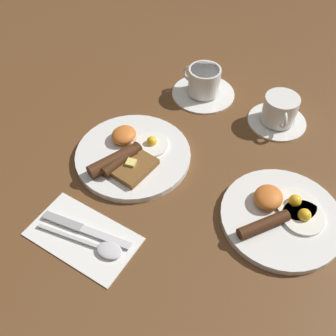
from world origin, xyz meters
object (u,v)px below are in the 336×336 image
Objects in this scene: breakfast_plate_near at (131,155)px; teacup_near at (204,84)px; breakfast_plate_far at (281,215)px; knife at (81,228)px; spoon at (101,247)px; teacup_far at (279,112)px.

breakfast_plate_near is 1.57× the size of teacup_near.
breakfast_plate_far is 1.46× the size of teacup_near.
breakfast_plate_near is at bearing 88.03° from knife.
breakfast_plate_near reaches higher than spoon.
breakfast_plate_near is 1.08× the size of breakfast_plate_far.
teacup_far is at bearing 135.02° from breakfast_plate_near.
knife is at bearing -28.74° from teacup_far.
teacup_near reaches higher than breakfast_plate_far.
breakfast_plate_far is at bearing 26.46° from knife.
teacup_near reaches higher than spoon.
knife is 0.06m from spoon.
breakfast_plate_far is 1.27× the size of knife.
breakfast_plate_near is at bearing 100.86° from spoon.
breakfast_plate_near and breakfast_plate_far have the same top height.
teacup_near reaches higher than breakfast_plate_near.
spoon is at bearing 15.32° from breakfast_plate_near.
breakfast_plate_far is 0.42m from teacup_near.
teacup_far is (0.02, 0.21, 0.00)m from teacup_near.
breakfast_plate_near is 0.35m from breakfast_plate_far.
teacup_near is 0.50m from knife.
breakfast_plate_far is at bearing 44.07° from teacup_near.
teacup_near is 0.92× the size of spoon.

